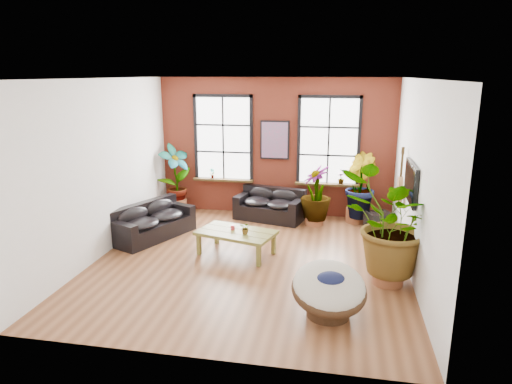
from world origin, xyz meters
TOP-DOWN VIEW (x-y plane):
  - room at (0.00, 0.15)m, footprint 6.04×6.54m
  - sofa_back at (-0.03, 2.74)m, footprint 1.84×1.20m
  - sofa_left at (-2.45, 0.93)m, footprint 1.53×2.11m
  - coffee_table at (-0.35, 0.29)m, footprint 1.71×1.25m
  - papasan_chair at (1.58, -1.85)m, footprint 1.38×1.39m
  - poster at (0.00, 3.18)m, footprint 0.74×0.06m
  - tv_wall_unit at (2.93, 0.60)m, footprint 0.13×1.86m
  - media_box at (2.60, 2.25)m, footprint 0.69×0.65m
  - pot_back_left at (-2.55, 2.86)m, footprint 0.52×0.52m
  - pot_back_right at (2.10, 2.86)m, footprint 0.61×0.61m
  - pot_right_wall at (2.57, -0.55)m, footprint 0.57×0.57m
  - pot_mid at (1.09, 2.46)m, footprint 0.45×0.45m
  - floor_plant_back_left at (-2.56, 2.84)m, footprint 1.00×1.07m
  - floor_plant_back_right at (2.13, 2.85)m, footprint 0.96×1.06m
  - floor_plant_right_wall at (2.57, -0.54)m, footprint 2.22×2.19m
  - floor_plant_mid at (1.12, 2.47)m, footprint 0.96×0.96m
  - table_plant at (-0.13, 0.18)m, footprint 0.26×0.24m
  - sill_plant_left at (-1.65, 3.13)m, footprint 0.17×0.17m
  - sill_plant_right at (1.70, 3.13)m, footprint 0.19×0.19m

SIDE VIEW (x-z plane):
  - pot_mid at x=1.09m, z-range 0.00..0.32m
  - pot_back_right at x=2.10m, z-range 0.00..0.35m
  - pot_back_left at x=-2.55m, z-range 0.00..0.36m
  - pot_right_wall at x=2.57m, z-range 0.00..0.39m
  - media_box at x=2.60m, z-range 0.00..0.46m
  - sofa_left at x=-2.45m, z-range -0.04..0.73m
  - sofa_back at x=-0.03m, z-range -0.04..0.74m
  - coffee_table at x=-0.35m, z-range 0.14..0.73m
  - papasan_chair at x=1.58m, z-range 0.01..0.86m
  - table_plant at x=-0.13m, z-range 0.49..0.73m
  - floor_plant_mid at x=1.12m, z-range 0.14..1.46m
  - floor_plant_back_right at x=2.13m, z-range 0.15..1.74m
  - floor_plant_back_left at x=-2.56m, z-range 0.15..1.83m
  - sill_plant_left at x=-1.65m, z-range 0.90..1.17m
  - sill_plant_right at x=1.70m, z-range 0.90..1.17m
  - floor_plant_right_wall at x=2.57m, z-range 0.16..2.02m
  - tv_wall_unit at x=2.93m, z-range 0.94..2.14m
  - room at x=0.00m, z-range -0.02..3.52m
  - poster at x=0.00m, z-range 1.46..2.44m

